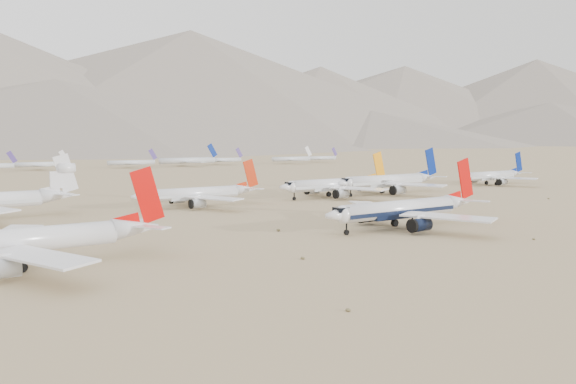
% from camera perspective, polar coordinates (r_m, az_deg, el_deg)
% --- Properties ---
extents(ground, '(7000.00, 7000.00, 0.00)m').
position_cam_1_polar(ground, '(146.39, 12.20, -3.58)').
color(ground, '#8A7550').
rests_on(ground, ground).
extents(main_airliner, '(49.33, 48.19, 17.41)m').
position_cam_1_polar(main_airliner, '(145.80, 11.86, -1.71)').
color(main_airliner, white).
rests_on(main_airliner, ground).
extents(second_airliner, '(48.86, 47.75, 17.32)m').
position_cam_1_polar(second_airliner, '(108.87, -25.27, -4.52)').
color(second_airliner, white).
rests_on(second_airliner, ground).
extents(row2_navy_widebody, '(52.62, 51.46, 18.72)m').
position_cam_1_polar(row2_navy_widebody, '(233.22, 10.25, 1.10)').
color(row2_navy_widebody, white).
rests_on(row2_navy_widebody, ground).
extents(row2_gold_tail, '(48.81, 47.74, 17.38)m').
position_cam_1_polar(row2_gold_tail, '(216.61, 4.81, 0.74)').
color(row2_gold_tail, white).
rests_on(row2_gold_tail, ground).
extents(row2_orange_tail, '(43.44, 42.50, 15.50)m').
position_cam_1_polar(row2_orange_tail, '(188.65, -9.14, -0.17)').
color(row2_orange_tail, white).
rests_on(row2_orange_tail, ground).
extents(row2_blue_far, '(45.02, 44.02, 16.00)m').
position_cam_1_polar(row2_blue_far, '(290.61, 20.05, 1.56)').
color(row2_blue_far, white).
rests_on(row2_blue_far, ground).
extents(distant_storage_row, '(504.36, 55.35, 16.07)m').
position_cam_1_polar(distant_storage_row, '(429.07, -21.91, 2.66)').
color(distant_storage_row, silver).
rests_on(distant_storage_row, ground).
extents(foothills, '(4637.50, 1395.00, 155.00)m').
position_cam_1_polar(foothills, '(1356.32, -6.50, 7.36)').
color(foothills, slate).
rests_on(foothills, ground).
extents(desert_scrub, '(261.14, 121.67, 0.63)m').
position_cam_1_polar(desert_scrub, '(130.15, 22.28, -4.87)').
color(desert_scrub, brown).
rests_on(desert_scrub, ground).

